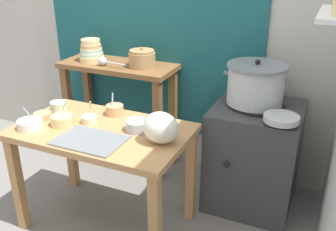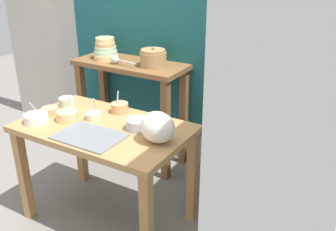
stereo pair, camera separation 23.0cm
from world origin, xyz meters
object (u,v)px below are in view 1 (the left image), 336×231
object	(u,v)px
prep_table	(103,144)
prep_bowl_1	(89,119)
prep_bowl_0	(62,120)
prep_bowl_6	(30,124)
clay_pot	(142,59)
ladle	(104,61)
steamer_pot	(256,84)
prep_bowl_2	(43,115)
stove_block	(254,155)
serving_tray	(90,140)
prep_bowl_5	(115,109)
prep_bowl_3	(58,106)
bowl_stack_enamel	(91,51)
plastic_bag	(160,128)
wide_pan	(281,118)
prep_bowl_4	(137,125)

from	to	relation	value
prep_table	prep_bowl_1	world-z (taller)	prep_bowl_1
prep_bowl_0	prep_bowl_6	distance (m)	0.19
clay_pot	ladle	xyz separation A→B (m)	(-0.30, -0.10, -0.03)
steamer_pot	prep_bowl_1	distance (m)	1.13
prep_bowl_2	prep_bowl_6	distance (m)	0.16
prep_table	ladle	size ratio (longest dim) A/B	4.28
prep_bowl_0	stove_block	bearing A→B (deg)	32.69
ladle	serving_tray	world-z (taller)	ladle
steamer_pot	prep_bowl_5	bearing A→B (deg)	-152.24
ladle	prep_bowl_3	bearing A→B (deg)	-91.61
steamer_pot	stove_block	bearing A→B (deg)	-26.62
bowl_stack_enamel	serving_tray	size ratio (longest dim) A/B	0.51
prep_table	plastic_bag	distance (m)	0.46
prep_bowl_1	steamer_pot	bearing A→B (deg)	34.00
clay_pot	prep_bowl_2	size ratio (longest dim) A/B	1.80
wide_pan	plastic_bag	bearing A→B (deg)	-143.45
serving_tray	steamer_pot	bearing A→B (deg)	47.43
bowl_stack_enamel	prep_bowl_4	xyz separation A→B (m)	(0.80, -0.70, -0.22)
serving_tray	prep_bowl_0	distance (m)	0.31
clay_pot	ladle	size ratio (longest dim) A/B	0.82
prep_bowl_5	wide_pan	bearing A→B (deg)	11.01
serving_tray	plastic_bag	bearing A→B (deg)	21.79
plastic_bag	prep_bowl_4	bearing A→B (deg)	157.01
prep_bowl_2	serving_tray	bearing A→B (deg)	-17.00
prep_bowl_5	prep_bowl_2	bearing A→B (deg)	-147.84
prep_table	prep_bowl_2	size ratio (longest dim) A/B	9.37
stove_block	prep_bowl_0	world-z (taller)	prep_bowl_0
wide_pan	prep_bowl_0	size ratio (longest dim) A/B	1.33
steamer_pot	ladle	world-z (taller)	steamer_pot
steamer_pot	plastic_bag	size ratio (longest dim) A/B	2.11
prep_table	wide_pan	xyz separation A→B (m)	(1.02, 0.44, 0.19)
prep_bowl_0	prep_bowl_1	size ratio (longest dim) A/B	1.03
serving_tray	prep_bowl_4	bearing A→B (deg)	51.70
wide_pan	prep_bowl_1	bearing A→B (deg)	-161.33
stove_block	prep_bowl_1	size ratio (longest dim) A/B	4.87
plastic_bag	prep_bowl_5	world-z (taller)	plastic_bag
ladle	serving_tray	size ratio (longest dim) A/B	0.64
ladle	prep_bowl_2	distance (m)	0.74
prep_bowl_1	prep_bowl_4	size ratio (longest dim) A/B	1.11
ladle	prep_bowl_0	world-z (taller)	ladle
prep_table	prep_bowl_0	size ratio (longest dim) A/B	6.67
plastic_bag	bowl_stack_enamel	bearing A→B (deg)	141.87
plastic_bag	wide_pan	xyz separation A→B (m)	(0.61, 0.45, -0.02)
clay_pot	prep_bowl_0	bearing A→B (deg)	-99.54
prep_table	prep_bowl_3	world-z (taller)	prep_bowl_3
prep_bowl_3	ladle	bearing A→B (deg)	88.39
clay_pot	prep_bowl_2	bearing A→B (deg)	-111.96
prep_bowl_1	prep_bowl_5	distance (m)	0.20
prep_bowl_0	wide_pan	bearing A→B (deg)	20.91
bowl_stack_enamel	stove_block	bearing A→B (deg)	-4.53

